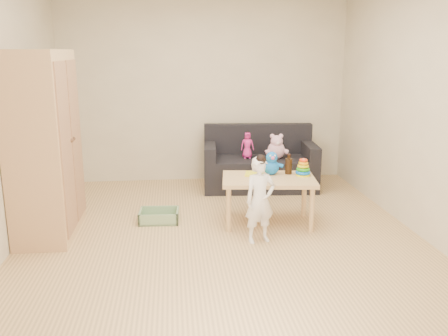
{
  "coord_description": "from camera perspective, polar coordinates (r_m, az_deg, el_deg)",
  "views": [
    {
      "loc": [
        -0.47,
        -4.47,
        1.83
      ],
      "look_at": [
        0.05,
        0.25,
        0.65
      ],
      "focal_mm": 38.0,
      "sensor_mm": 36.0,
      "label": 1
    }
  ],
  "objects": [
    {
      "name": "room",
      "position": [
        4.53,
        -0.28,
        7.23
      ],
      "size": [
        4.5,
        4.5,
        4.5
      ],
      "color": "#DAB075",
      "rests_on": "ground"
    },
    {
      "name": "wardrobe",
      "position": [
        5.01,
        -20.81,
        2.57
      ],
      "size": [
        0.51,
        1.02,
        1.84
      ],
      "primitive_type": "cube",
      "color": "tan",
      "rests_on": "ground"
    },
    {
      "name": "sofa",
      "position": [
        6.47,
        4.3,
        -0.57
      ],
      "size": [
        1.56,
        0.86,
        0.42
      ],
      "primitive_type": "cube",
      "rotation": [
        0.0,
        0.0,
        -0.07
      ],
      "color": "black",
      "rests_on": "ground"
    },
    {
      "name": "play_table",
      "position": [
        5.14,
        5.34,
        -3.93
      ],
      "size": [
        1.04,
        0.73,
        0.51
      ],
      "primitive_type": "cube",
      "rotation": [
        0.0,
        0.0,
        -0.12
      ],
      "color": "tan",
      "rests_on": "ground"
    },
    {
      "name": "storage_bin",
      "position": [
        5.28,
        -7.8,
        -5.72
      ],
      "size": [
        0.44,
        0.34,
        0.13
      ],
      "primitive_type": null,
      "rotation": [
        0.0,
        0.0,
        -0.06
      ],
      "color": "#7FA275",
      "rests_on": "ground"
    },
    {
      "name": "toddler",
      "position": [
        4.6,
        4.35,
        -4.01
      ],
      "size": [
        0.35,
        0.27,
        0.83
      ],
      "primitive_type": "imported",
      "rotation": [
        0.0,
        0.0,
        0.25
      ],
      "color": "white",
      "rests_on": "ground"
    },
    {
      "name": "pink_bear",
      "position": [
        6.35,
        6.31,
        2.38
      ],
      "size": [
        0.27,
        0.23,
        0.28
      ],
      "primitive_type": null,
      "rotation": [
        0.0,
        0.0,
        0.08
      ],
      "color": "#FFBBDD",
      "rests_on": "sofa"
    },
    {
      "name": "doll",
      "position": [
        6.35,
        2.83,
        2.71
      ],
      "size": [
        0.18,
        0.13,
        0.35
      ],
      "primitive_type": "imported",
      "rotation": [
        0.0,
        0.0,
        -0.04
      ],
      "color": "#EA2B94",
      "rests_on": "sofa"
    },
    {
      "name": "ring_stacker",
      "position": [
        5.18,
        9.49,
        -0.11
      ],
      "size": [
        0.16,
        0.16,
        0.19
      ],
      "color": "#FFFA0D",
      "rests_on": "play_table"
    },
    {
      "name": "brown_bottle",
      "position": [
        5.23,
        7.78,
        0.31
      ],
      "size": [
        0.08,
        0.08,
        0.22
      ],
      "color": "black",
      "rests_on": "play_table"
    },
    {
      "name": "blue_plush",
      "position": [
        5.18,
        5.72,
        0.64
      ],
      "size": [
        0.23,
        0.19,
        0.26
      ],
      "primitive_type": null,
      "rotation": [
        0.0,
        0.0,
        -0.11
      ],
      "color": "#1A7DF0",
      "rests_on": "play_table"
    },
    {
      "name": "wooden_figure",
      "position": [
        5.03,
        4.38,
        -0.63
      ],
      "size": [
        0.04,
        0.04,
        0.1
      ],
      "primitive_type": null,
      "rotation": [
        0.0,
        0.0,
        -0.08
      ],
      "color": "#5F2C1D",
      "rests_on": "play_table"
    },
    {
      "name": "yellow_book",
      "position": [
        5.17,
        3.68,
        -0.72
      ],
      "size": [
        0.24,
        0.24,
        0.01
      ],
      "primitive_type": "cube",
      "rotation": [
        0.0,
        0.0,
        -0.23
      ],
      "color": "#FFFB1A",
      "rests_on": "play_table"
    }
  ]
}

